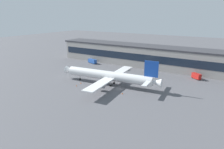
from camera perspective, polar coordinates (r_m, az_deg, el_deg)
ground_plane at (r=111.40m, az=2.02°, el=-4.01°), size 600.00×600.00×0.00m
terminal_building at (r=157.52m, az=12.16°, el=4.78°), size 166.24×19.55×16.00m
airliner at (r=116.01m, az=-0.64°, el=-0.37°), size 59.93×51.61×16.24m
baggage_tug at (r=148.60m, az=3.82°, el=1.68°), size 2.22×3.68×1.85m
stair_truck at (r=137.82m, az=22.35°, el=-0.36°), size 6.26×5.47×3.55m
crew_van at (r=139.99m, az=9.74°, el=0.70°), size 2.84×5.44×2.55m
fuel_truck at (r=168.94m, az=-5.44°, el=3.73°), size 8.85×5.08×3.35m
traffic_cone_0 at (r=120.83m, az=-8.63°, el=-2.35°), size 0.55×0.55×0.69m
traffic_cone_1 at (r=116.90m, az=-9.85°, el=-3.07°), size 0.55×0.55×0.68m
traffic_cone_2 at (r=104.33m, az=2.89°, el=-5.26°), size 0.59×0.59×0.73m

